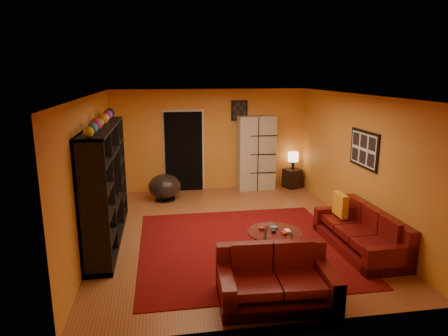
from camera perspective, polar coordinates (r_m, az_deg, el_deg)
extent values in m
plane|color=brown|center=(7.82, 0.93, -9.03)|extent=(6.00, 6.00, 0.00)
plane|color=white|center=(7.24, 1.01, 10.35)|extent=(6.00, 6.00, 0.00)
plane|color=orange|center=(10.34, -1.94, 4.01)|extent=(6.00, 0.00, 6.00)
plane|color=orange|center=(4.63, 7.52, -8.06)|extent=(6.00, 0.00, 6.00)
plane|color=orange|center=(7.42, -18.41, -0.42)|extent=(0.00, 6.00, 6.00)
plane|color=orange|center=(8.23, 18.38, 0.89)|extent=(0.00, 6.00, 6.00)
cube|color=#50090B|center=(7.21, 2.71, -11.02)|extent=(3.60, 3.60, 0.01)
cube|color=black|center=(10.29, -5.77, 2.32)|extent=(0.95, 0.10, 2.04)
cube|color=black|center=(7.90, 19.39, 2.54)|extent=(0.03, 1.00, 0.70)
cube|color=black|center=(10.34, 2.21, 8.20)|extent=(0.42, 0.03, 0.52)
cube|color=black|center=(7.45, -16.56, -2.23)|extent=(0.45, 3.00, 2.10)
imported|color=black|center=(7.40, -16.20, -2.86)|extent=(0.91, 0.12, 0.52)
cube|color=#4E0A0C|center=(7.40, 18.65, -9.80)|extent=(0.87, 2.03, 0.32)
cube|color=#4E0A0C|center=(7.46, 20.99, -7.61)|extent=(0.22, 2.01, 0.85)
cube|color=#4E0A0C|center=(6.63, 22.60, -11.50)|extent=(0.83, 0.20, 0.62)
cube|color=#4E0A0C|center=(8.09, 15.62, -6.42)|extent=(0.83, 0.20, 0.62)
cube|color=#4E0A0C|center=(6.82, 20.78, -9.14)|extent=(0.61, 0.54, 0.12)
cube|color=#4E0A0C|center=(7.26, 18.56, -7.59)|extent=(0.61, 0.54, 0.12)
cube|color=#4E0A0C|center=(7.72, 16.61, -6.20)|extent=(0.61, 0.54, 0.12)
cube|color=#4E0A0C|center=(5.61, 7.48, -16.99)|extent=(1.58, 1.00, 0.32)
cube|color=#4E0A0C|center=(5.80, 6.69, -12.90)|extent=(1.55, 0.26, 0.85)
cube|color=#4E0A0C|center=(5.72, 14.39, -14.95)|extent=(0.23, 0.93, 0.62)
cube|color=#4E0A0C|center=(5.42, 0.25, -16.14)|extent=(0.23, 0.93, 0.62)
cube|color=#4E0A0C|center=(5.49, 10.76, -14.09)|extent=(0.61, 0.73, 0.12)
cube|color=#4E0A0C|center=(5.36, 4.52, -14.60)|extent=(0.61, 0.73, 0.12)
cube|color=orange|center=(7.67, 16.28, -5.04)|extent=(0.12, 0.42, 0.42)
cylinder|color=silver|center=(6.67, 7.27, -9.06)|extent=(0.90, 0.90, 0.02)
cylinder|color=black|center=(6.79, 9.59, -10.76)|extent=(0.05, 0.05, 0.43)
cylinder|color=black|center=(6.96, 5.83, -10.03)|extent=(0.05, 0.05, 0.43)
cylinder|color=black|center=(6.52, 6.21, -11.71)|extent=(0.05, 0.05, 0.43)
cube|color=beige|center=(10.41, 4.61, 2.15)|extent=(0.98, 0.47, 1.92)
cylinder|color=black|center=(9.77, -8.41, -4.42)|extent=(0.44, 0.44, 0.03)
cylinder|color=black|center=(9.75, -8.43, -3.97)|extent=(0.06, 0.06, 0.15)
ellipsoid|color=#3A3334|center=(9.68, -8.48, -2.60)|extent=(0.78, 0.78, 0.59)
cube|color=black|center=(10.80, 9.74, -1.47)|extent=(0.50, 0.50, 0.50)
cylinder|color=black|center=(10.72, 9.82, 0.39)|extent=(0.08, 0.08, 0.22)
cylinder|color=#FFC78C|center=(10.67, 9.87, 1.59)|extent=(0.27, 0.27, 0.24)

